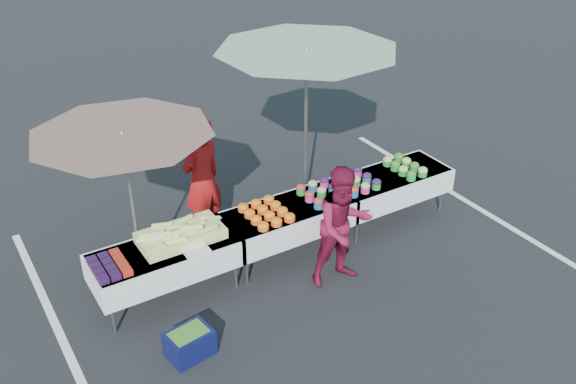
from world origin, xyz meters
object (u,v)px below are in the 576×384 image
vendor (202,179)px  umbrella_right (307,64)px  table_center (288,218)px  storage_bin (190,343)px  table_left (165,259)px  umbrella_left (124,147)px  table_right (390,184)px  customer (343,226)px

vendor → umbrella_right: (1.58, -0.26, 1.48)m
table_center → vendor: vendor is taller
umbrella_right → storage_bin: bearing=-145.8°
table_left → table_center: 1.80m
table_center → vendor: bearing=126.3°
table_left → table_center: same height
vendor → storage_bin: 2.60m
vendor → umbrella_left: size_ratio=0.73×
table_right → customer: bearing=-150.0°
table_left → customer: size_ratio=1.12×
vendor → storage_bin: (-1.23, -2.16, -0.75)m
table_right → storage_bin: bearing=-163.8°
table_center → customer: bearing=-71.6°
table_center → table_right: size_ratio=1.00×
storage_bin → vendor: bearing=52.0°
table_left → umbrella_left: umbrella_left is taller
table_left → umbrella_right: size_ratio=0.57×
table_center → umbrella_right: (0.80, 0.80, 1.82)m
umbrella_left → umbrella_right: 2.86m
table_right → umbrella_right: 2.22m
table_center → storage_bin: table_center is taller
umbrella_left → storage_bin: size_ratio=4.53×
customer → storage_bin: bearing=-168.0°
table_center → customer: 0.95m
table_center → umbrella_left: 2.50m
storage_bin → table_right: bearing=7.8°
customer → umbrella_left: size_ratio=0.66×
table_right → customer: size_ratio=1.12×
vendor → table_center: bearing=109.6°
table_center → umbrella_right: 2.14m
umbrella_left → storage_bin: umbrella_left is taller
customer → vendor: bearing=125.1°
table_left → umbrella_left: size_ratio=0.74×
umbrella_right → storage_bin: umbrella_right is taller
table_right → table_center: bearing=180.0°
vendor → customer: vendor is taller
table_left → vendor: vendor is taller
customer → umbrella_left: 2.88m
table_right → umbrella_left: size_ratio=0.74×
table_center → table_right: bearing=0.0°
table_right → umbrella_left: bearing=174.0°
table_left → table_right: bearing=0.0°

